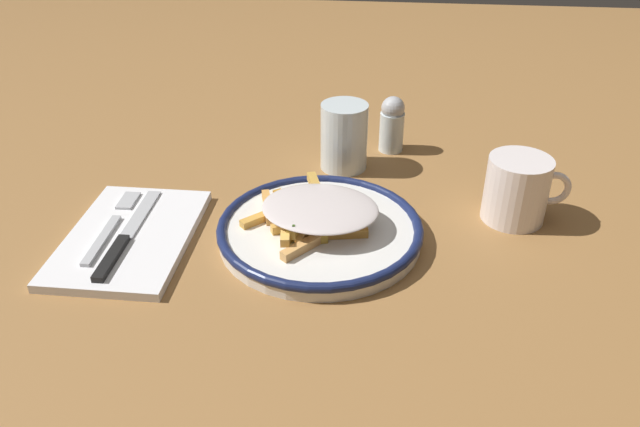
{
  "coord_description": "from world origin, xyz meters",
  "views": [
    {
      "loc": [
        0.07,
        -0.68,
        0.46
      ],
      "look_at": [
        0.0,
        0.0,
        0.04
      ],
      "focal_mm": 35.43,
      "sensor_mm": 36.0,
      "label": 1
    }
  ],
  "objects": [
    {
      "name": "knife",
      "position": [
        -0.24,
        -0.05,
        0.01
      ],
      "size": [
        0.02,
        0.21,
        0.01
      ],
      "color": "black",
      "rests_on": "napkin"
    },
    {
      "name": "plate",
      "position": [
        0.0,
        0.0,
        0.01
      ],
      "size": [
        0.27,
        0.27,
        0.03
      ],
      "color": "white",
      "rests_on": "ground_plane"
    },
    {
      "name": "napkin",
      "position": [
        -0.24,
        -0.03,
        0.01
      ],
      "size": [
        0.16,
        0.24,
        0.01
      ],
      "primitive_type": "cube",
      "rotation": [
        0.0,
        0.0,
        -0.0
      ],
      "color": "white",
      "rests_on": "ground_plane"
    },
    {
      "name": "salt_shaker",
      "position": [
        0.09,
        0.28,
        0.05
      ],
      "size": [
        0.04,
        0.04,
        0.09
      ],
      "color": "silver",
      "rests_on": "ground_plane"
    },
    {
      "name": "water_glass",
      "position": [
        0.02,
        0.21,
        0.05
      ],
      "size": [
        0.07,
        0.07,
        0.1
      ],
      "primitive_type": "cylinder",
      "color": "silver",
      "rests_on": "ground_plane"
    },
    {
      "name": "fork",
      "position": [
        -0.27,
        -0.02,
        0.01
      ],
      "size": [
        0.02,
        0.18,
        0.0
      ],
      "color": "silver",
      "rests_on": "napkin"
    },
    {
      "name": "coffee_mug",
      "position": [
        0.26,
        0.08,
        0.05
      ],
      "size": [
        0.11,
        0.08,
        0.09
      ],
      "color": "white",
      "rests_on": "ground_plane"
    },
    {
      "name": "fries_heap",
      "position": [
        -0.01,
        0.01,
        0.04
      ],
      "size": [
        0.18,
        0.19,
        0.03
      ],
      "color": "#F1C25A",
      "rests_on": "plate"
    },
    {
      "name": "ground_plane",
      "position": [
        0.0,
        0.0,
        0.0
      ],
      "size": [
        2.6,
        2.6,
        0.0
      ],
      "primitive_type": "plane",
      "color": "olive"
    }
  ]
}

